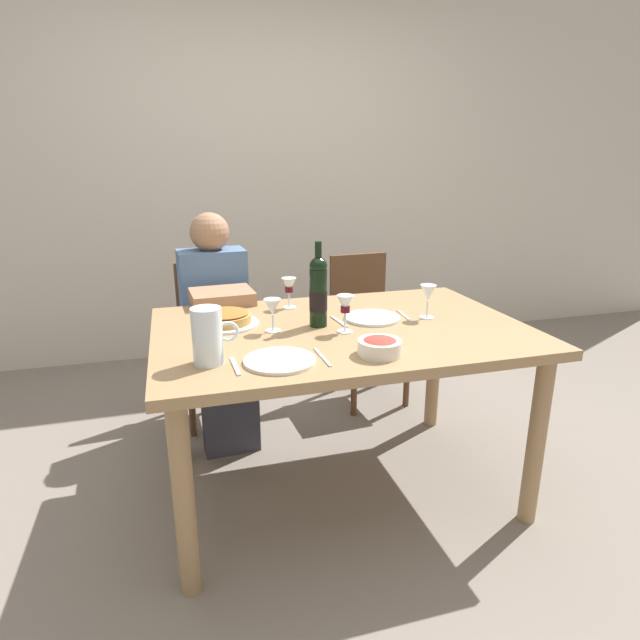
{
  "coord_description": "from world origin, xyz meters",
  "views": [
    {
      "loc": [
        -0.64,
        -1.92,
        1.42
      ],
      "look_at": [
        -0.1,
        -0.02,
        0.8
      ],
      "focal_mm": 29.19,
      "sensor_mm": 36.0,
      "label": 1
    }
  ],
  "objects_px": {
    "dining_table": "(341,348)",
    "chair_right": "(364,318)",
    "water_pitcher": "(208,339)",
    "chair_left": "(213,330)",
    "wine_glass_right_diner": "(428,294)",
    "wine_glass_spare": "(272,308)",
    "dinner_plate_left_setting": "(280,360)",
    "diner_left": "(218,322)",
    "wine_glass_left_diner": "(345,306)",
    "wine_glass_centre": "(289,287)",
    "baked_tart": "(226,318)",
    "salad_bowl": "(380,346)",
    "dinner_plate_right_setting": "(372,318)",
    "wine_bottle": "(318,292)"
  },
  "relations": [
    {
      "from": "wine_glass_spare",
      "to": "chair_right",
      "type": "relative_size",
      "value": 0.15
    },
    {
      "from": "salad_bowl",
      "to": "diner_left",
      "type": "bearing_deg",
      "value": 114.88
    },
    {
      "from": "wine_glass_right_diner",
      "to": "dinner_plate_right_setting",
      "type": "distance_m",
      "value": 0.26
    },
    {
      "from": "wine_glass_left_diner",
      "to": "dinner_plate_right_setting",
      "type": "distance_m",
      "value": 0.24
    },
    {
      "from": "wine_bottle",
      "to": "wine_glass_left_diner",
      "type": "xyz_separation_m",
      "value": [
        0.08,
        -0.11,
        -0.04
      ]
    },
    {
      "from": "wine_glass_left_diner",
      "to": "chair_left",
      "type": "bearing_deg",
      "value": 114.6
    },
    {
      "from": "dinner_plate_left_setting",
      "to": "dinner_plate_right_setting",
      "type": "bearing_deg",
      "value": 37.97
    },
    {
      "from": "wine_glass_right_diner",
      "to": "dinner_plate_right_setting",
      "type": "relative_size",
      "value": 0.61
    },
    {
      "from": "water_pitcher",
      "to": "salad_bowl",
      "type": "xyz_separation_m",
      "value": [
        0.58,
        -0.08,
        -0.05
      ]
    },
    {
      "from": "dinner_plate_right_setting",
      "to": "chair_left",
      "type": "relative_size",
      "value": 0.27
    },
    {
      "from": "water_pitcher",
      "to": "chair_right",
      "type": "distance_m",
      "value": 1.56
    },
    {
      "from": "salad_bowl",
      "to": "wine_glass_left_diner",
      "type": "relative_size",
      "value": 1.03
    },
    {
      "from": "chair_right",
      "to": "diner_left",
      "type": "bearing_deg",
      "value": 9.96
    },
    {
      "from": "dining_table",
      "to": "water_pitcher",
      "type": "xyz_separation_m",
      "value": [
        -0.55,
        -0.26,
        0.18
      ]
    },
    {
      "from": "dining_table",
      "to": "baked_tart",
      "type": "xyz_separation_m",
      "value": [
        -0.45,
        0.16,
        0.12
      ]
    },
    {
      "from": "wine_glass_left_diner",
      "to": "chair_left",
      "type": "height_order",
      "value": "wine_glass_left_diner"
    },
    {
      "from": "dining_table",
      "to": "salad_bowl",
      "type": "height_order",
      "value": "salad_bowl"
    },
    {
      "from": "dining_table",
      "to": "dinner_plate_left_setting",
      "type": "height_order",
      "value": "dinner_plate_left_setting"
    },
    {
      "from": "dinner_plate_left_setting",
      "to": "chair_left",
      "type": "height_order",
      "value": "chair_left"
    },
    {
      "from": "wine_glass_centre",
      "to": "chair_left",
      "type": "distance_m",
      "value": 0.75
    },
    {
      "from": "wine_glass_left_diner",
      "to": "chair_right",
      "type": "height_order",
      "value": "wine_glass_left_diner"
    },
    {
      "from": "dinner_plate_right_setting",
      "to": "diner_left",
      "type": "bearing_deg",
      "value": 134.61
    },
    {
      "from": "baked_tart",
      "to": "chair_left",
      "type": "relative_size",
      "value": 0.31
    },
    {
      "from": "dinner_plate_left_setting",
      "to": "chair_right",
      "type": "relative_size",
      "value": 0.28
    },
    {
      "from": "wine_glass_right_diner",
      "to": "wine_glass_left_diner",
      "type": "bearing_deg",
      "value": -168.15
    },
    {
      "from": "wine_glass_left_diner",
      "to": "dinner_plate_right_setting",
      "type": "xyz_separation_m",
      "value": [
        0.17,
        0.13,
        -0.1
      ]
    },
    {
      "from": "water_pitcher",
      "to": "wine_bottle",
      "type": "bearing_deg",
      "value": 32.6
    },
    {
      "from": "dining_table",
      "to": "chair_right",
      "type": "height_order",
      "value": "chair_right"
    },
    {
      "from": "salad_bowl",
      "to": "wine_glass_spare",
      "type": "bearing_deg",
      "value": 130.64
    },
    {
      "from": "wine_glass_right_diner",
      "to": "dinner_plate_left_setting",
      "type": "xyz_separation_m",
      "value": [
        -0.71,
        -0.33,
        -0.1
      ]
    },
    {
      "from": "wine_bottle",
      "to": "baked_tart",
      "type": "height_order",
      "value": "wine_bottle"
    },
    {
      "from": "wine_glass_spare",
      "to": "chair_right",
      "type": "height_order",
      "value": "wine_glass_spare"
    },
    {
      "from": "chair_left",
      "to": "wine_glass_right_diner",
      "type": "bearing_deg",
      "value": 129.6
    },
    {
      "from": "wine_glass_left_diner",
      "to": "dinner_plate_left_setting",
      "type": "bearing_deg",
      "value": -142.16
    },
    {
      "from": "dinner_plate_right_setting",
      "to": "salad_bowl",
      "type": "bearing_deg",
      "value": -108.06
    },
    {
      "from": "dining_table",
      "to": "dinner_plate_left_setting",
      "type": "distance_m",
      "value": 0.46
    },
    {
      "from": "dining_table",
      "to": "wine_glass_left_diner",
      "type": "distance_m",
      "value": 0.21
    },
    {
      "from": "wine_glass_spare",
      "to": "chair_left",
      "type": "distance_m",
      "value": 0.98
    },
    {
      "from": "dinner_plate_left_setting",
      "to": "diner_left",
      "type": "xyz_separation_m",
      "value": [
        -0.12,
        0.99,
        -0.15
      ]
    },
    {
      "from": "dining_table",
      "to": "wine_glass_centre",
      "type": "distance_m",
      "value": 0.41
    },
    {
      "from": "dining_table",
      "to": "chair_right",
      "type": "relative_size",
      "value": 1.72
    },
    {
      "from": "wine_glass_left_diner",
      "to": "chair_left",
      "type": "distance_m",
      "value": 1.14
    },
    {
      "from": "baked_tart",
      "to": "salad_bowl",
      "type": "relative_size",
      "value": 1.75
    },
    {
      "from": "wine_glass_left_diner",
      "to": "chair_left",
      "type": "relative_size",
      "value": 0.17
    },
    {
      "from": "chair_left",
      "to": "wine_glass_centre",
      "type": "bearing_deg",
      "value": 114.81
    },
    {
      "from": "wine_glass_spare",
      "to": "chair_left",
      "type": "height_order",
      "value": "wine_glass_spare"
    },
    {
      "from": "water_pitcher",
      "to": "dinner_plate_left_setting",
      "type": "distance_m",
      "value": 0.25
    },
    {
      "from": "wine_bottle",
      "to": "chair_right",
      "type": "bearing_deg",
      "value": 58.28
    },
    {
      "from": "wine_glass_centre",
      "to": "dinner_plate_left_setting",
      "type": "bearing_deg",
      "value": -105.49
    },
    {
      "from": "water_pitcher",
      "to": "dinner_plate_left_setting",
      "type": "height_order",
      "value": "water_pitcher"
    }
  ]
}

